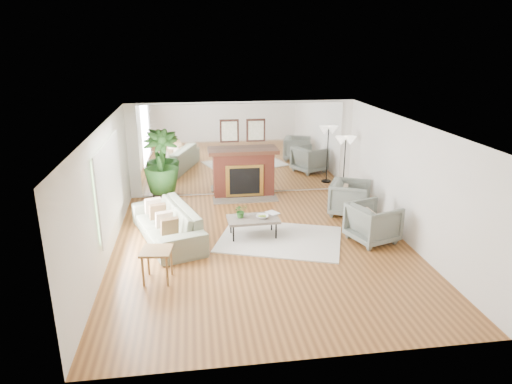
{
  "coord_description": "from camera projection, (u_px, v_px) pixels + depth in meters",
  "views": [
    {
      "loc": [
        -1.32,
        -8.36,
        3.98
      ],
      "look_at": [
        -0.05,
        0.6,
        0.98
      ],
      "focal_mm": 32.0,
      "sensor_mm": 36.0,
      "label": 1
    }
  ],
  "objects": [
    {
      "name": "wall_back",
      "position": [
        243.0,
        149.0,
        12.17
      ],
      "size": [
        6.0,
        0.02,
        2.5
      ],
      "primitive_type": "cube",
      "color": "white",
      "rests_on": "ground"
    },
    {
      "name": "coffee_table",
      "position": [
        253.0,
        219.0,
        9.64
      ],
      "size": [
        1.1,
        0.67,
        0.43
      ],
      "rotation": [
        0.0,
        0.0,
        0.04
      ],
      "color": "#6B6255",
      "rests_on": "ground"
    },
    {
      "name": "fruit_bowl",
      "position": [
        262.0,
        217.0,
        9.61
      ],
      "size": [
        0.31,
        0.31,
        0.07
      ],
      "primitive_type": "imported",
      "rotation": [
        0.0,
        0.0,
        -0.2
      ],
      "color": "brown",
      "rests_on": "coffee_table"
    },
    {
      "name": "wall_right",
      "position": [
        407.0,
        182.0,
        9.29
      ],
      "size": [
        0.02,
        7.0,
        2.5
      ],
      "primitive_type": "cube",
      "color": "white",
      "rests_on": "ground"
    },
    {
      "name": "armchair_front",
      "position": [
        373.0,
        223.0,
        9.44
      ],
      "size": [
        1.13,
        1.12,
        0.82
      ],
      "primitive_type": "imported",
      "rotation": [
        0.0,
        0.0,
        1.9
      ],
      "color": "slate",
      "rests_on": "ground"
    },
    {
      "name": "tabletop_plant",
      "position": [
        241.0,
        211.0,
        9.61
      ],
      "size": [
        0.32,
        0.29,
        0.3
      ],
      "primitive_type": "imported",
      "rotation": [
        0.0,
        0.0,
        0.24
      ],
      "color": "#2E5820",
      "rests_on": "coffee_table"
    },
    {
      "name": "fireplace",
      "position": [
        244.0,
        172.0,
        12.14
      ],
      "size": [
        1.85,
        0.83,
        2.05
      ],
      "color": "maroon",
      "rests_on": "ground"
    },
    {
      "name": "side_table",
      "position": [
        157.0,
        255.0,
        7.84
      ],
      "size": [
        0.58,
        0.58,
        0.58
      ],
      "rotation": [
        0.0,
        0.0,
        -0.14
      ],
      "color": "brown",
      "rests_on": "ground"
    },
    {
      "name": "book",
      "position": [
        269.0,
        214.0,
        9.82
      ],
      "size": [
        0.32,
        0.35,
        0.02
      ],
      "primitive_type": "imported",
      "rotation": [
        0.0,
        0.0,
        0.52
      ],
      "color": "brown",
      "rests_on": "coffee_table"
    },
    {
      "name": "sofa",
      "position": [
        167.0,
        223.0,
        9.54
      ],
      "size": [
        1.67,
        2.62,
        0.71
      ],
      "primitive_type": "imported",
      "rotation": [
        0.0,
        0.0,
        -1.25
      ],
      "color": "slate",
      "rests_on": "ground"
    },
    {
      "name": "mirror_panel",
      "position": [
        243.0,
        149.0,
        12.15
      ],
      "size": [
        5.4,
        0.04,
        2.4
      ],
      "primitive_type": "cube",
      "color": "silver",
      "rests_on": "wall_back"
    },
    {
      "name": "area_rug",
      "position": [
        280.0,
        239.0,
        9.61
      ],
      "size": [
        2.95,
        2.52,
        0.03
      ],
      "primitive_type": "cube",
      "rotation": [
        0.0,
        0.0,
        -0.34
      ],
      "color": "beige",
      "rests_on": "ground"
    },
    {
      "name": "window_panel",
      "position": [
        109.0,
        184.0,
        8.84
      ],
      "size": [
        0.04,
        2.4,
        1.5
      ],
      "primitive_type": "cube",
      "color": "#B2E09E",
      "rests_on": "wall_left"
    },
    {
      "name": "wall_left",
      "position": [
        104.0,
        195.0,
        8.49
      ],
      "size": [
        0.02,
        7.0,
        2.5
      ],
      "primitive_type": "cube",
      "color": "white",
      "rests_on": "ground"
    },
    {
      "name": "ground",
      "position": [
        262.0,
        247.0,
        9.28
      ],
      "size": [
        7.0,
        7.0,
        0.0
      ],
      "primitive_type": "plane",
      "color": "brown",
      "rests_on": "ground"
    },
    {
      "name": "floor_lamp",
      "position": [
        345.0,
        146.0,
        11.71
      ],
      "size": [
        0.54,
        0.3,
        1.67
      ],
      "color": "black",
      "rests_on": "ground"
    },
    {
      "name": "potted_ficus",
      "position": [
        161.0,
        165.0,
        11.6
      ],
      "size": [
        1.02,
        1.02,
        1.85
      ],
      "color": "black",
      "rests_on": "ground"
    },
    {
      "name": "armchair_back",
      "position": [
        350.0,
        198.0,
        10.91
      ],
      "size": [
        1.2,
        1.19,
        0.82
      ],
      "primitive_type": "imported",
      "rotation": [
        0.0,
        0.0,
        1.1
      ],
      "color": "slate",
      "rests_on": "ground"
    }
  ]
}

